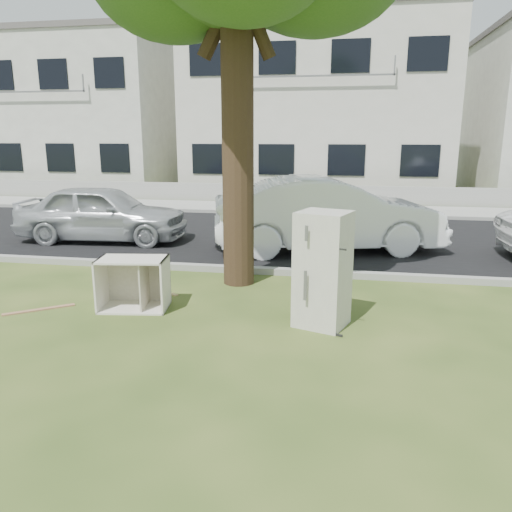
% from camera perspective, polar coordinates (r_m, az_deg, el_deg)
% --- Properties ---
extents(ground, '(120.00, 120.00, 0.00)m').
position_cam_1_polar(ground, '(7.15, -1.84, -7.30)').
color(ground, '#314619').
extents(road, '(120.00, 7.00, 0.01)m').
position_cam_1_polar(road, '(12.86, 3.71, 2.21)').
color(road, black).
rests_on(road, ground).
extents(kerb_near, '(120.00, 0.18, 0.12)m').
position_cam_1_polar(kerb_near, '(9.44, 1.24, -2.05)').
color(kerb_near, gray).
rests_on(kerb_near, ground).
extents(kerb_far, '(120.00, 0.18, 0.12)m').
position_cam_1_polar(kerb_far, '(16.34, 5.14, 4.63)').
color(kerb_far, gray).
rests_on(kerb_far, ground).
extents(sidewalk, '(120.00, 2.80, 0.01)m').
position_cam_1_polar(sidewalk, '(17.77, 5.57, 5.37)').
color(sidewalk, gray).
rests_on(sidewalk, ground).
extents(low_wall, '(120.00, 0.15, 0.70)m').
position_cam_1_polar(low_wall, '(19.31, 5.99, 7.05)').
color(low_wall, gray).
rests_on(low_wall, ground).
extents(townhouse_left, '(10.20, 8.16, 7.04)m').
position_cam_1_polar(townhouse_left, '(27.53, -19.65, 14.94)').
color(townhouse_left, silver).
rests_on(townhouse_left, ground).
extents(townhouse_center, '(11.22, 8.16, 7.44)m').
position_cam_1_polar(townhouse_center, '(24.10, 7.12, 16.37)').
color(townhouse_center, beige).
rests_on(townhouse_center, ground).
extents(fridge, '(0.81, 0.78, 1.58)m').
position_cam_1_polar(fridge, '(6.80, 7.63, -1.54)').
color(fridge, beige).
rests_on(fridge, ground).
extents(cabinet, '(1.08, 0.76, 0.78)m').
position_cam_1_polar(cabinet, '(7.71, -13.83, -3.07)').
color(cabinet, white).
rests_on(cabinet, ground).
extents(plank_a, '(0.85, 0.69, 0.02)m').
position_cam_1_polar(plank_a, '(8.19, -23.53, -5.64)').
color(plank_a, '#9A6B4A').
rests_on(plank_a, ground).
extents(plank_b, '(0.76, 0.48, 0.02)m').
position_cam_1_polar(plank_b, '(8.56, -10.89, -3.90)').
color(plank_b, tan).
rests_on(plank_b, ground).
extents(plank_c, '(0.11, 0.75, 0.02)m').
position_cam_1_polar(plank_c, '(8.19, -11.95, -4.77)').
color(plank_c, tan).
rests_on(plank_c, ground).
extents(car_center, '(5.32, 3.02, 1.66)m').
position_cam_1_polar(car_center, '(11.28, 8.17, 4.72)').
color(car_center, white).
rests_on(car_center, ground).
extents(car_left, '(4.20, 1.93, 1.40)m').
position_cam_1_polar(car_left, '(12.82, -17.13, 4.73)').
color(car_left, '#AEB1B5').
rests_on(car_left, ground).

